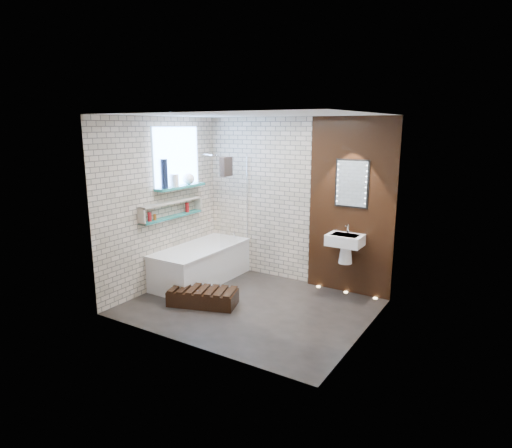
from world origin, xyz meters
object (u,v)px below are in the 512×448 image
Objects in this scene: bathtub at (201,264)px; walnut_step at (203,298)px; washbasin at (345,244)px; led_mirror at (352,184)px; bath_screen at (234,201)px.

walnut_step is (0.62, -0.75, -0.19)m from bathtub.
walnut_step is at bearing -138.44° from washbasin.
led_mirror is (0.00, 0.16, 0.86)m from washbasin.
walnut_step is (-1.55, -1.53, -1.55)m from led_mirror.
washbasin is 0.88m from led_mirror.
led_mirror reaches higher than bathtub.
bath_screen reaches higher than washbasin.
led_mirror is (2.17, 0.78, 1.36)m from bathtub.
bathtub is 1.24× the size of bath_screen.
bath_screen is 1.49× the size of walnut_step.
bathtub is 2.49× the size of led_mirror.
walnut_step is at bearing -50.20° from bathtub.
bathtub reaches higher than walnut_step.
bath_screen reaches higher than bathtub.
bathtub is 2.32m from washbasin.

